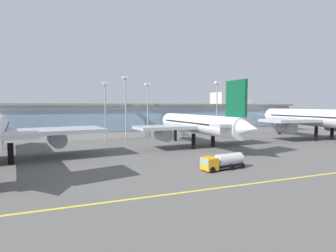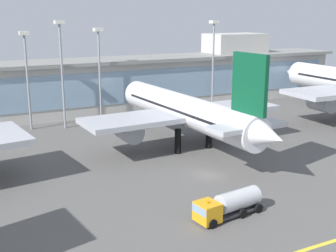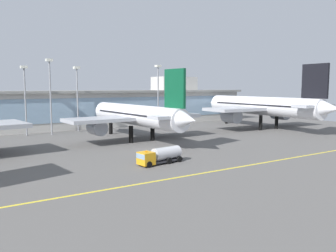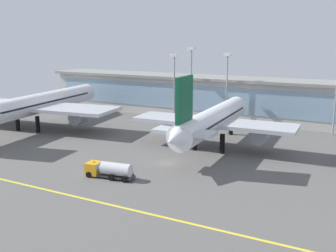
# 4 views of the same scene
# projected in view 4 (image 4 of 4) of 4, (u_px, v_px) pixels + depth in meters

# --- Properties ---
(ground_plane) EXTENTS (187.65, 187.65, 0.00)m
(ground_plane) POSITION_uv_depth(u_px,v_px,m) (167.00, 163.00, 80.03)
(ground_plane) COLOR #5B5956
(taxiway_centreline_stripe) EXTENTS (150.12, 0.50, 0.01)m
(taxiway_centreline_stripe) POSITION_uv_depth(u_px,v_px,m) (98.00, 202.00, 61.06)
(taxiway_centreline_stripe) COLOR yellow
(taxiway_centreline_stripe) RESTS_ON ground
(terminal_building) EXTENTS (137.04, 14.00, 17.80)m
(terminal_building) POSITION_uv_depth(u_px,v_px,m) (249.00, 98.00, 120.14)
(terminal_building) COLOR beige
(terminal_building) RESTS_ON ground
(airliner_near_left) EXTENTS (46.95, 60.58, 18.17)m
(airliner_near_left) POSITION_uv_depth(u_px,v_px,m) (35.00, 105.00, 108.76)
(airliner_near_left) COLOR black
(airliner_near_left) RESTS_ON ground
(airliner_near_right) EXTENTS (36.92, 47.27, 17.71)m
(airliner_near_right) POSITION_uv_depth(u_px,v_px,m) (213.00, 120.00, 89.13)
(airliner_near_right) COLOR black
(airliner_near_right) RESTS_ON ground
(fuel_tanker_truck) EXTENTS (9.28, 3.91, 2.90)m
(fuel_tanker_truck) POSITION_uv_depth(u_px,v_px,m) (108.00, 169.00, 71.43)
(fuel_tanker_truck) COLOR black
(fuel_tanker_truck) RESTS_ON ground
(apron_light_mast_west) EXTENTS (1.80, 1.80, 20.09)m
(apron_light_mast_west) POSITION_uv_depth(u_px,v_px,m) (227.00, 77.00, 113.86)
(apron_light_mast_west) COLOR gray
(apron_light_mast_west) RESTS_ON ground
(apron_light_mast_east) EXTENTS (1.80, 1.80, 21.77)m
(apron_light_mast_east) POSITION_uv_depth(u_px,v_px,m) (191.00, 74.00, 114.22)
(apron_light_mast_east) COLOR gray
(apron_light_mast_east) RESTS_ON ground
(apron_light_mast_far_east) EXTENTS (1.80, 1.80, 19.70)m
(apron_light_mast_far_east) POSITION_uv_depth(u_px,v_px,m) (174.00, 76.00, 119.24)
(apron_light_mast_far_east) COLOR gray
(apron_light_mast_far_east) RESTS_ON ground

